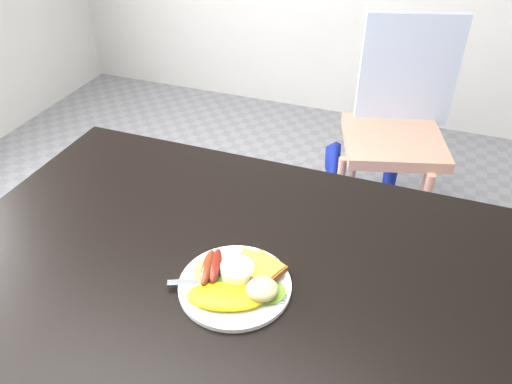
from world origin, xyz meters
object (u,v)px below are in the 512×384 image
(dining_table, at_px, (224,267))
(person, at_px, (382,136))
(plate, at_px, (235,286))
(dining_chair, at_px, (393,141))

(dining_table, xyz_separation_m, person, (0.23, 0.64, 0.02))
(dining_table, height_order, person, person)
(person, bearing_deg, plate, 65.07)
(dining_table, relative_size, dining_chair, 3.05)
(person, relative_size, plate, 6.75)
(plate, bearing_deg, dining_table, 128.75)
(person, height_order, plate, person)
(dining_table, distance_m, dining_chair, 1.22)
(person, bearing_deg, dining_chair, -101.62)
(dining_table, bearing_deg, dining_chair, 78.17)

